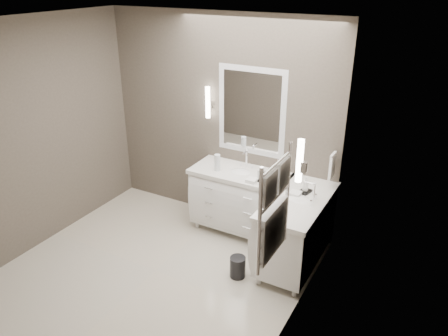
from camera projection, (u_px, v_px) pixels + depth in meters
The scene contains 21 objects.
floor at pixel (156, 271), 4.97m from camera, with size 3.20×3.00×0.01m, color beige.
ceiling at pixel (136, 22), 3.85m from camera, with size 3.20×3.00×0.01m, color white.
wall_back at pixel (220, 121), 5.61m from camera, with size 3.20×0.01×2.70m, color #504840.
wall_front at pixel (20, 234), 3.21m from camera, with size 3.20×0.01×2.70m, color #504840.
wall_left at pixel (38, 136), 5.12m from camera, with size 0.01×3.00×2.70m, color #504840.
wall_right at pixel (298, 199), 3.70m from camera, with size 0.01×3.00×2.70m, color #504840.
vanity_back at pixel (240, 197), 5.55m from camera, with size 1.24×0.59×0.97m.
vanity_right at pixel (296, 227), 4.90m from camera, with size 0.59×1.24×0.97m.
mirror_back at pixel (251, 112), 5.32m from camera, with size 0.90×0.02×1.10m.
mirror_right at pixel (326, 146), 4.27m from camera, with size 0.02×0.90×1.10m.
sconce_back at pixel (208, 103), 5.50m from camera, with size 0.06×0.06×0.40m.
sconce_right at pixel (300, 162), 3.82m from camera, with size 0.06×0.06×0.40m.
towel_bar_corner at pixel (332, 165), 4.92m from camera, with size 0.03×0.22×0.30m.
towel_ladder at pixel (273, 214), 3.39m from camera, with size 0.06×0.58×0.90m.
waste_bin at pixel (238, 267), 4.83m from camera, with size 0.18×0.18×0.25m, color black.
amenity_tray_back at pixel (263, 180), 5.15m from camera, with size 0.15×0.11×0.02m, color black.
amenity_tray_right at pixel (305, 191), 4.89m from camera, with size 0.11×0.15×0.02m, color black.
water_bottle at pixel (217, 162), 5.39m from camera, with size 0.07×0.07×0.21m, color silver.
soap_bottle_a at pixel (261, 172), 5.15m from camera, with size 0.07×0.07×0.15m, color white.
soap_bottle_b at pixel (264, 176), 5.09m from camera, with size 0.09×0.09×0.11m, color black.
soap_bottle_c at pixel (306, 184), 4.85m from camera, with size 0.07×0.07×0.17m, color white.
Camera 1 is at (2.63, -3.16, 3.12)m, focal length 35.00 mm.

